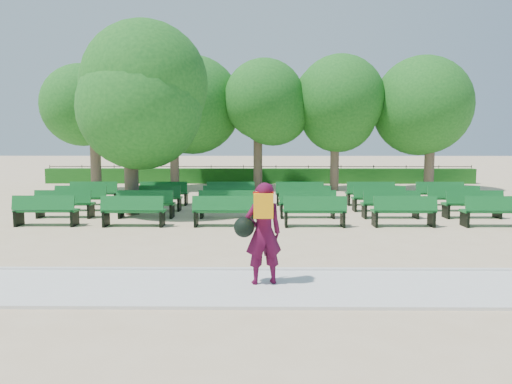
# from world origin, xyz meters

# --- Properties ---
(ground) EXTENTS (120.00, 120.00, 0.00)m
(ground) POSITION_xyz_m (0.00, 0.00, 0.00)
(ground) COLOR tan
(paving) EXTENTS (30.00, 2.20, 0.06)m
(paving) POSITION_xyz_m (0.00, -7.40, 0.03)
(paving) COLOR silver
(paving) RESTS_ON ground
(curb) EXTENTS (30.00, 0.12, 0.10)m
(curb) POSITION_xyz_m (0.00, -6.25, 0.05)
(curb) COLOR silver
(curb) RESTS_ON ground
(hedge) EXTENTS (26.00, 0.70, 0.90)m
(hedge) POSITION_xyz_m (0.00, 14.00, 0.45)
(hedge) COLOR #175316
(hedge) RESTS_ON ground
(fence) EXTENTS (26.00, 0.10, 1.02)m
(fence) POSITION_xyz_m (0.00, 14.40, 0.00)
(fence) COLOR black
(fence) RESTS_ON ground
(tree_line) EXTENTS (21.80, 6.80, 7.04)m
(tree_line) POSITION_xyz_m (0.00, 10.00, 0.00)
(tree_line) COLOR #1D631C
(tree_line) RESTS_ON ground
(bench_array) EXTENTS (1.96, 0.65, 1.23)m
(bench_array) POSITION_xyz_m (0.29, 1.64, 0.10)
(bench_array) COLOR #105D23
(bench_array) RESTS_ON ground
(tree_among) EXTENTS (4.74, 4.74, 6.35)m
(tree_among) POSITION_xyz_m (-4.59, 1.54, 4.20)
(tree_among) COLOR brown
(tree_among) RESTS_ON ground
(person) EXTENTS (0.93, 0.60, 1.89)m
(person) POSITION_xyz_m (0.08, -7.21, 1.04)
(person) COLOR #430925
(person) RESTS_ON ground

